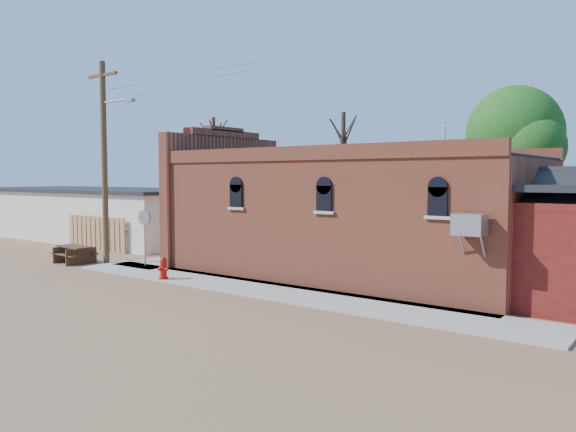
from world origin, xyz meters
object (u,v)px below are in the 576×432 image
Objects in this scene: brick_bar at (344,216)px; utility_pole at (105,158)px; fire_hydrant at (163,268)px; trash_barrel at (206,251)px; picnic_table at (75,252)px; stop_sign at (145,223)px.

utility_pole is (-9.79, -4.29, 2.43)m from brick_bar.
brick_bar is 7.39m from fire_hydrant.
picnic_table is at bearing -136.43° from trash_barrel.
utility_pole is at bearing 30.39° from picnic_table.
brick_bar reaches higher than stop_sign.
stop_sign is at bearing -152.90° from brick_bar.
picnic_table is (-6.66, 0.50, 0.03)m from fire_hydrant.
utility_pole reaches higher than fire_hydrant.
picnic_table is (-4.29, -4.09, 0.03)m from trash_barrel.
brick_bar is 6.76× the size of stop_sign.
trash_barrel is (2.84, 3.39, -4.29)m from utility_pole.
fire_hydrant reaches higher than picnic_table.
utility_pole is at bearing -159.63° from stop_sign.
stop_sign is at bearing 144.26° from fire_hydrant.
brick_bar is at bearing 42.07° from fire_hydrant.
brick_bar is 8.22× the size of picnic_table.
trash_barrel is at bearing -172.54° from brick_bar.
stop_sign is 4.03m from picnic_table.
utility_pole is 6.16m from trash_barrel.
utility_pole reaches higher than picnic_table.
stop_sign is (2.16, 0.39, -2.83)m from utility_pole.
brick_bar is at bearing 28.58° from picnic_table.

